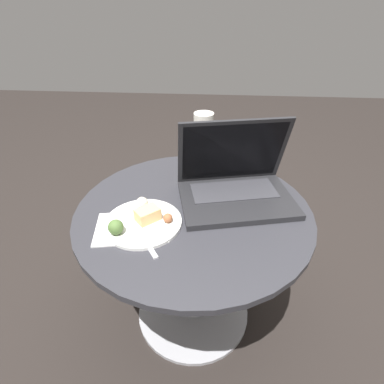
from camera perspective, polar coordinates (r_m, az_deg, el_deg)
ground_plane at (r=1.23m, az=0.21°, el=-21.74°), size 6.00×6.00×0.00m
table at (r=0.97m, az=0.26°, el=-10.12°), size 0.69×0.69×0.49m
napkin at (r=0.82m, az=-11.29°, el=-6.61°), size 0.21×0.17×0.00m
laptop at (r=0.91m, az=8.19°, el=1.67°), size 0.37×0.30×0.24m
beer_glass at (r=1.00m, az=2.14°, el=8.99°), size 0.06×0.06×0.21m
snack_plate at (r=0.82m, az=-9.55°, el=-5.32°), size 0.21×0.21×0.05m
fork at (r=0.79m, az=-9.59°, el=-8.00°), size 0.11×0.15×0.01m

